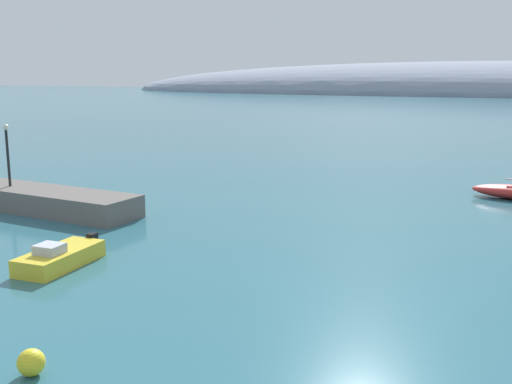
% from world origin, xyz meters
% --- Properties ---
extents(distant_ridge, '(314.93, 85.34, 25.01)m').
position_xyz_m(distant_ridge, '(-2.70, 257.11, 0.00)').
color(distant_ridge, gray).
rests_on(distant_ridge, ground).
extents(motorboat_yellow_foreground, '(1.91, 4.57, 1.14)m').
position_xyz_m(motorboat_yellow_foreground, '(-8.38, 19.92, 0.41)').
color(motorboat_yellow_foreground, yellow).
rests_on(motorboat_yellow_foreground, water).
extents(mooring_buoy_yellow, '(0.76, 0.76, 0.76)m').
position_xyz_m(mooring_buoy_yellow, '(-2.57, 12.03, 0.38)').
color(mooring_buoy_yellow, yellow).
rests_on(mooring_buoy_yellow, water).
extents(harbor_lamp_post, '(0.36, 0.36, 3.79)m').
position_xyz_m(harbor_lamp_post, '(-19.17, 28.06, 3.67)').
color(harbor_lamp_post, black).
rests_on(harbor_lamp_post, breakwater_rocks).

